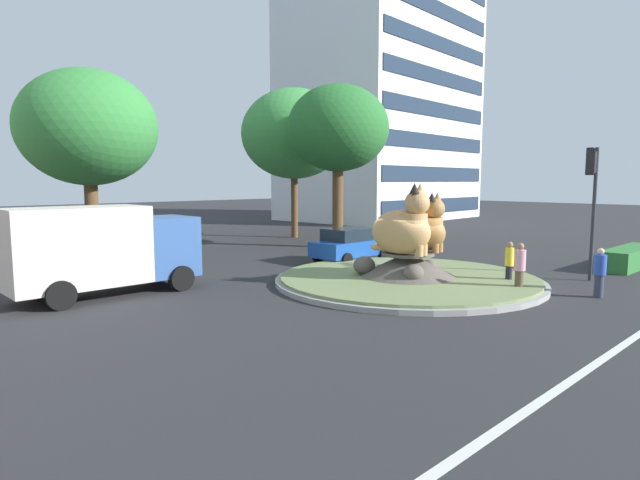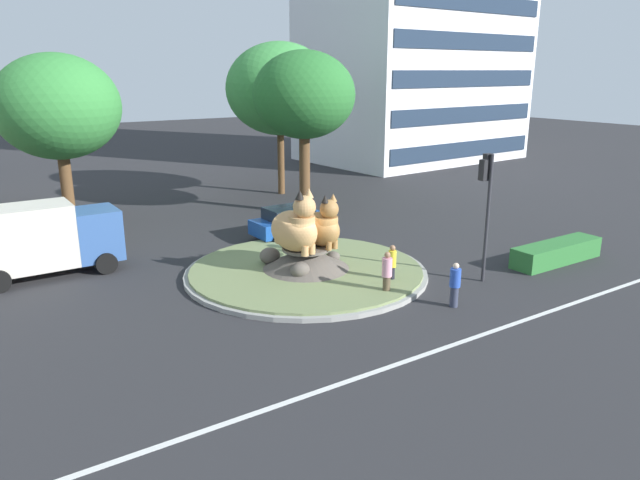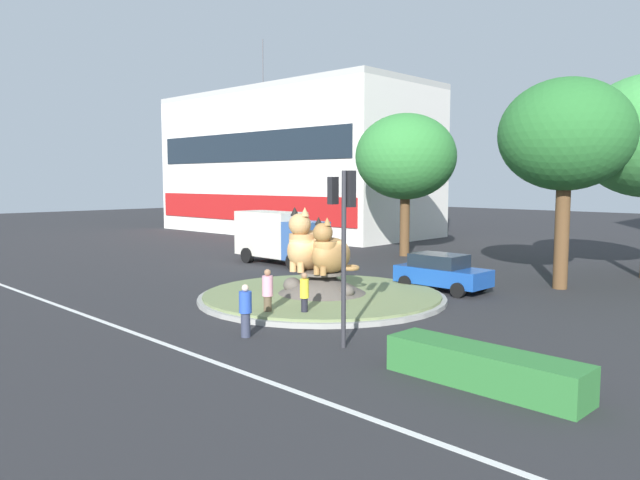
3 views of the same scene
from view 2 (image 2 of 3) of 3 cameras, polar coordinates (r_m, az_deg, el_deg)
The scene contains 16 objects.
ground_plane at distance 25.01m, azimuth -1.35°, elevation -3.30°, with size 160.00×160.00×0.00m, color #28282B.
lane_centreline at distance 19.10m, azimuth 12.11°, elevation -10.01°, with size 112.00×0.20×0.01m, color silver.
roundabout_island at distance 24.90m, azimuth -1.39°, elevation -2.57°, with size 10.14×10.14×1.19m.
cat_statue_calico at distance 23.85m, azimuth -2.30°, elevation 1.14°, with size 1.88×2.89×2.63m.
cat_statue_tabby at distance 24.57m, azimuth 0.24°, elevation 1.29°, with size 1.47×2.38×2.27m.
traffic_light_mast at distance 24.12m, azimuth 15.69°, elevation 4.68°, with size 0.73×0.52×5.16m.
office_tower at distance 58.50m, azimuth 9.14°, elevation 19.59°, with size 19.80×14.25×24.20m.
clipped_hedge_strip at distance 28.44m, azimuth 21.77°, elevation -1.12°, with size 4.90×1.20×0.90m, color #2D7033.
broadleaf_tree_behind_island at distance 40.63m, azimuth -3.89°, elevation 14.26°, with size 7.13×7.13×10.09m.
second_tree_near_tower at distance 34.71m, azimuth -1.54°, elevation 13.69°, with size 5.84×5.84×9.39m.
third_tree_left at distance 34.68m, azimuth -23.91°, elevation 11.58°, with size 6.47×6.47×9.17m.
pedestrian_yellow_shirt at distance 23.62m, azimuth 6.94°, elevation -2.30°, with size 0.32×0.32×1.67m.
pedestrian_pink_shirt at distance 22.38m, azimuth 6.44°, elevation -3.21°, with size 0.38×0.38×1.78m.
pedestrian_blue_shirt at distance 21.91m, azimuth 12.83°, elevation -4.15°, with size 0.40×0.40×1.67m.
sedan_on_far_lane at distance 30.15m, azimuth -2.79°, elevation 1.75°, with size 4.12×2.10×1.63m.
delivery_box_truck at distance 26.81m, azimuth -25.42°, elevation 0.14°, with size 6.13×2.42×3.05m.
Camera 2 is at (-12.56, -19.98, 8.28)m, focal length 33.31 mm.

